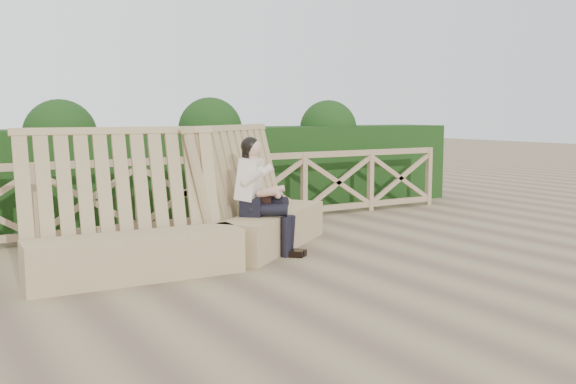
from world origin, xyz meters
TOP-DOWN VIEW (x-y plane):
  - ground at (0.00, 0.00)m, footprint 60.00×60.00m
  - bench at (-0.58, 1.42)m, footprint 4.25×1.98m
  - woman at (0.12, 1.42)m, footprint 0.79×0.83m
  - guardrail at (0.00, 3.50)m, footprint 10.10×0.09m
  - hedge at (0.00, 4.70)m, footprint 12.00×1.20m

SIDE VIEW (x-z plane):
  - ground at x=0.00m, z-range 0.00..0.00m
  - bench at x=-0.58m, z-range -0.40..1.22m
  - guardrail at x=0.00m, z-range 0.00..1.10m
  - hedge at x=0.00m, z-range 0.00..1.50m
  - woman at x=0.12m, z-range 0.06..1.52m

